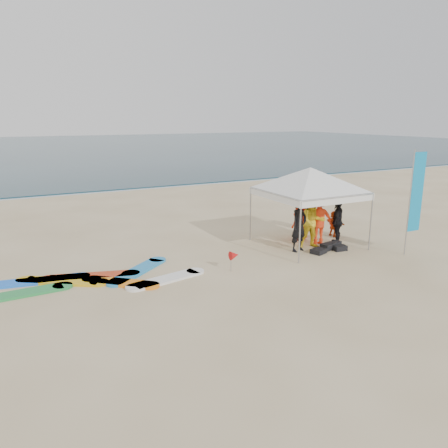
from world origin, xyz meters
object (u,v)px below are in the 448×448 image
at_px(person_seated, 334,224).
at_px(person_black_b, 337,221).
at_px(feather_flag, 416,193).
at_px(person_yellow, 313,222).
at_px(surfboard_spread, 91,280).
at_px(marker_pennant, 234,255).
at_px(person_orange_b, 301,219).
at_px(person_orange_a, 318,219).
at_px(person_black_a, 299,225).
at_px(canopy_tent, 311,168).

bearing_deg(person_seated, person_black_b, 142.84).
relative_size(person_black_b, feather_flag, 0.47).
bearing_deg(person_yellow, surfboard_spread, -166.02).
bearing_deg(marker_pennant, person_seated, 17.35).
relative_size(person_orange_b, surfboard_spread, 0.28).
height_order(person_orange_a, feather_flag, feather_flag).
height_order(person_orange_a, person_seated, person_orange_a).
bearing_deg(person_black_a, feather_flag, -46.39).
height_order(person_seated, surfboard_spread, person_seated).
distance_m(person_black_b, surfboard_spread, 8.95).
height_order(person_yellow, feather_flag, feather_flag).
relative_size(person_black_a, surfboard_spread, 0.32).
height_order(person_seated, marker_pennant, person_seated).
distance_m(person_orange_b, marker_pennant, 4.37).
bearing_deg(marker_pennant, person_black_a, 14.04).
bearing_deg(person_black_a, person_seated, 7.62).
relative_size(person_orange_a, person_black_b, 1.13).
bearing_deg(person_orange_b, person_yellow, 61.84).
bearing_deg(person_black_a, marker_pennant, -179.61).
bearing_deg(person_orange_a, person_black_b, 167.50).
xyz_separation_m(marker_pennant, surfboard_spread, (-4.09, 1.13, -0.46)).
distance_m(person_yellow, person_orange_b, 1.05).
bearing_deg(feather_flag, person_black_b, 122.67).
distance_m(person_black_a, surfboard_spread, 7.14).
relative_size(person_orange_a, surfboard_spread, 0.33).
relative_size(marker_pennant, surfboard_spread, 0.11).
height_order(canopy_tent, marker_pennant, canopy_tent).
xyz_separation_m(person_orange_a, person_seated, (1.24, 0.54, -0.45)).
bearing_deg(feather_flag, person_orange_b, 125.34).
height_order(person_orange_b, person_seated, person_orange_b).
xyz_separation_m(person_black_b, marker_pennant, (-4.81, -0.84, -0.35)).
xyz_separation_m(person_black_b, person_seated, (0.59, 0.85, -0.34)).
distance_m(person_yellow, surfboard_spread, 7.84).
bearing_deg(person_orange_a, marker_pennant, 28.17).
bearing_deg(feather_flag, marker_pennant, 167.97).
bearing_deg(person_seated, feather_flag, -167.38).
bearing_deg(canopy_tent, person_black_b, -17.70).
distance_m(person_yellow, feather_flag, 3.53).
bearing_deg(canopy_tent, surfboard_spread, -179.57).
bearing_deg(person_black_a, surfboard_spread, 163.25).
relative_size(person_orange_a, person_seated, 1.87).
xyz_separation_m(person_black_b, feather_flag, (1.39, -2.16, 1.27)).
distance_m(person_orange_a, person_orange_b, 0.79).
distance_m(canopy_tent, surfboard_spread, 8.31).
bearing_deg(marker_pennant, canopy_tent, 17.70).
xyz_separation_m(person_black_a, person_yellow, (0.70, 0.12, 0.02)).
height_order(person_orange_b, marker_pennant, person_orange_b).
bearing_deg(marker_pennant, feather_flag, -12.03).
relative_size(feather_flag, marker_pennant, 5.64).
relative_size(person_yellow, person_black_b, 1.12).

